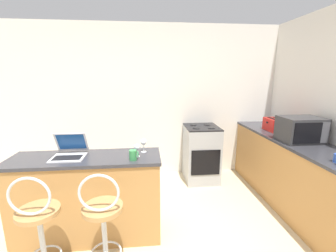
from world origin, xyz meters
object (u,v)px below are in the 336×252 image
(microwave, at_px, (301,130))
(wine_glass_short, at_px, (143,142))
(bar_stool_far, at_px, (104,229))
(mug_green, at_px, (133,155))
(laptop, at_px, (70,150))
(wine_glass_tall, at_px, (137,148))
(toaster, at_px, (274,125))
(bar_stool_near, at_px, (40,233))
(stove_range, at_px, (201,153))

(microwave, distance_m, wine_glass_short, 1.99)
(bar_stool_far, xyz_separation_m, mug_green, (0.24, 0.42, 0.50))
(laptop, bearing_deg, microwave, 5.34)
(laptop, height_order, microwave, microwave)
(bar_stool_far, height_order, mug_green, mug_green)
(bar_stool_far, xyz_separation_m, wine_glass_tall, (0.28, 0.52, 0.55))
(laptop, height_order, wine_glass_short, laptop)
(toaster, relative_size, wine_glass_short, 2.02)
(bar_stool_far, height_order, wine_glass_tall, wine_glass_tall)
(wine_glass_tall, height_order, wine_glass_short, wine_glass_short)
(bar_stool_near, distance_m, microwave, 3.03)
(bar_stool_far, bearing_deg, mug_green, 60.06)
(wine_glass_tall, xyz_separation_m, mug_green, (-0.03, -0.09, -0.05))
(bar_stool_near, xyz_separation_m, laptop, (0.09, 0.61, 0.51))
(stove_range, bearing_deg, laptop, -144.55)
(toaster, xyz_separation_m, wine_glass_short, (-1.98, -0.79, 0.01))
(bar_stool_far, relative_size, mug_green, 9.99)
(bar_stool_near, distance_m, mug_green, 1.01)
(microwave, height_order, wine_glass_short, microwave)
(bar_stool_far, relative_size, wine_glass_short, 6.80)
(bar_stool_far, relative_size, laptop, 3.07)
(bar_stool_far, distance_m, wine_glass_short, 0.93)
(microwave, bearing_deg, wine_glass_tall, -170.41)
(bar_stool_near, relative_size, stove_range, 1.09)
(bar_stool_near, xyz_separation_m, stove_range, (1.82, 1.83, -0.02))
(wine_glass_tall, xyz_separation_m, wine_glass_short, (0.07, 0.14, 0.01))
(wine_glass_short, bearing_deg, mug_green, -113.29)
(stove_range, height_order, wine_glass_tall, wine_glass_tall)
(toaster, bearing_deg, wine_glass_short, -158.25)
(bar_stool_far, height_order, laptop, laptop)
(stove_range, xyz_separation_m, wine_glass_short, (-0.95, -1.17, 0.58))
(microwave, bearing_deg, stove_range, 136.60)
(stove_range, bearing_deg, wine_glass_short, -129.06)
(laptop, relative_size, wine_glass_short, 2.22)
(bar_stool_near, xyz_separation_m, microwave, (2.84, 0.86, 0.61))
(laptop, height_order, wine_glass_tall, laptop)
(stove_range, xyz_separation_m, wine_glass_tall, (-1.02, -1.31, 0.57))
(stove_range, xyz_separation_m, mug_green, (-1.05, -1.41, 0.52))
(laptop, distance_m, microwave, 2.76)
(bar_stool_far, distance_m, mug_green, 0.70)
(microwave, distance_m, stove_range, 1.54)
(microwave, xyz_separation_m, wine_glass_tall, (-2.05, -0.35, -0.06))
(laptop, distance_m, mug_green, 0.69)
(toaster, xyz_separation_m, mug_green, (-2.08, -1.02, -0.04))
(bar_stool_near, relative_size, laptop, 3.07)
(wine_glass_tall, relative_size, wine_glass_short, 0.91)
(laptop, height_order, mug_green, laptop)
(bar_stool_near, distance_m, laptop, 0.80)
(laptop, relative_size, toaster, 1.10)
(laptop, height_order, stove_range, laptop)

